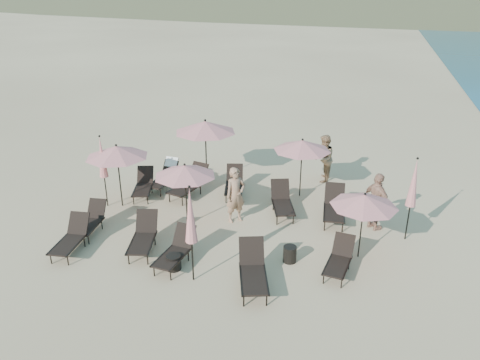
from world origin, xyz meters
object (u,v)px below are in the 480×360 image
(lounger_10, at_px, (282,201))
(umbrella_open_1, at_px, (185,171))
(umbrella_open_4, at_px, (302,145))
(lounger_9, at_px, (234,183))
(umbrella_closed_0, at_px, (191,216))
(beachgoer_a, at_px, (236,195))
(lounger_1, at_px, (91,221))
(lounger_11, at_px, (334,206))
(lounger_2, at_px, (143,236))
(lounger_8, at_px, (189,183))
(lounger_7, at_px, (165,175))
(lounger_0, at_px, (71,237))
(umbrella_open_3, at_px, (205,127))
(side_table_1, at_px, (290,254))
(umbrella_closed_2, at_px, (102,158))
(beachgoer_b, at_px, (324,158))
(lounger_6, at_px, (143,185))
(lounger_5, at_px, (339,259))
(side_table_0, at_px, (174,262))
(beachgoer_c, at_px, (377,202))
(umbrella_open_0, at_px, (117,152))
(umbrella_closed_1, at_px, (414,183))
(lounger_4, at_px, (253,270))

(lounger_10, height_order, umbrella_open_1, umbrella_open_1)
(umbrella_open_4, bearing_deg, lounger_9, -168.05)
(umbrella_closed_0, bearing_deg, lounger_10, 70.96)
(umbrella_closed_0, distance_m, beachgoer_a, 3.63)
(lounger_1, bearing_deg, lounger_11, 15.48)
(lounger_2, height_order, lounger_8, lounger_8)
(lounger_7, relative_size, lounger_9, 0.96)
(umbrella_open_4, bearing_deg, lounger_0, -136.32)
(umbrella_open_3, bearing_deg, side_table_1, -49.17)
(lounger_0, bearing_deg, umbrella_open_1, 36.17)
(lounger_10, bearing_deg, umbrella_open_4, 58.30)
(lounger_10, bearing_deg, umbrella_closed_2, 171.52)
(lounger_8, relative_size, umbrella_closed_2, 0.74)
(lounger_8, bearing_deg, beachgoer_b, 45.01)
(umbrella_closed_0, relative_size, umbrella_closed_2, 1.05)
(lounger_1, distance_m, lounger_6, 2.95)
(lounger_5, distance_m, side_table_0, 4.49)
(lounger_2, relative_size, beachgoer_c, 0.95)
(umbrella_open_0, distance_m, beachgoer_b, 7.81)
(umbrella_open_3, bearing_deg, umbrella_closed_1, -19.60)
(lounger_0, relative_size, beachgoer_c, 0.89)
(umbrella_closed_1, bearing_deg, umbrella_open_3, 160.40)
(lounger_10, bearing_deg, umbrella_open_1, -169.63)
(lounger_1, xyz_separation_m, beachgoer_b, (6.52, 6.10, 0.53))
(umbrella_open_1, height_order, umbrella_open_3, umbrella_open_3)
(lounger_0, relative_size, lounger_7, 1.00)
(lounger_6, relative_size, umbrella_open_3, 0.67)
(lounger_4, relative_size, umbrella_open_1, 0.90)
(lounger_5, distance_m, lounger_8, 6.69)
(lounger_2, bearing_deg, lounger_9, 57.79)
(lounger_0, xyz_separation_m, lounger_6, (0.30, 4.04, -0.01))
(umbrella_open_4, height_order, umbrella_closed_1, umbrella_closed_1)
(beachgoer_b, bearing_deg, lounger_10, -15.06)
(lounger_2, xyz_separation_m, umbrella_open_4, (3.82, 4.95, 1.50))
(lounger_0, bearing_deg, side_table_0, -8.23)
(lounger_1, bearing_deg, umbrella_closed_0, -27.47)
(lounger_11, distance_m, beachgoer_a, 3.27)
(lounger_8, distance_m, umbrella_open_0, 2.89)
(lounger_0, distance_m, beachgoer_c, 9.28)
(beachgoer_b, bearing_deg, side_table_1, 0.12)
(umbrella_open_1, relative_size, side_table_0, 4.89)
(lounger_4, height_order, umbrella_open_3, umbrella_open_3)
(lounger_6, height_order, umbrella_closed_2, umbrella_closed_2)
(lounger_2, height_order, lounger_11, lounger_11)
(lounger_8, distance_m, side_table_1, 5.49)
(lounger_5, xyz_separation_m, lounger_11, (-0.41, 3.04, 0.07))
(umbrella_open_1, height_order, beachgoer_c, umbrella_open_1)
(lounger_6, xyz_separation_m, umbrella_open_0, (-0.36, -0.97, 1.59))
(lounger_7, height_order, umbrella_closed_2, umbrella_closed_2)
(lounger_10, bearing_deg, lounger_7, 149.83)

